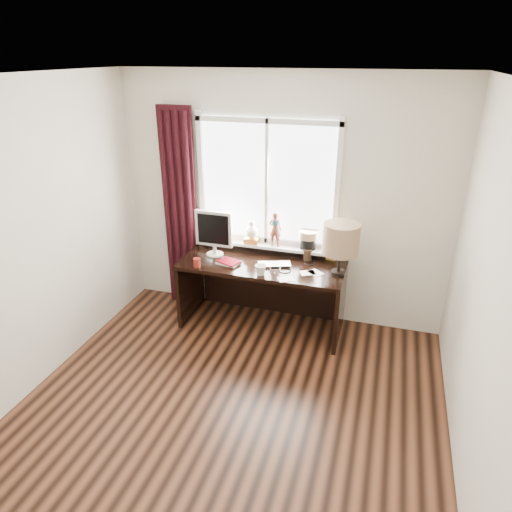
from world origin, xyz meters
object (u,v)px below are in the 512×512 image
(laptop, at_px, (275,264))
(monitor, at_px, (214,231))
(red_cup, at_px, (197,263))
(desk, at_px, (264,280))
(mug, at_px, (261,270))
(table_lamp, at_px, (341,239))

(laptop, relative_size, monitor, 0.67)
(red_cup, bearing_deg, desk, 31.77)
(laptop, relative_size, mug, 2.95)
(mug, xyz_separation_m, table_lamp, (0.72, 0.25, 0.31))
(mug, distance_m, desk, 0.47)
(table_lamp, bearing_deg, laptop, -179.62)
(laptop, relative_size, desk, 0.19)
(laptop, bearing_deg, monitor, 154.88)
(red_cup, distance_m, table_lamp, 1.45)
(laptop, height_order, red_cup, red_cup)
(laptop, distance_m, desk, 0.32)
(desk, xyz_separation_m, table_lamp, (0.78, -0.11, 0.61))
(mug, distance_m, red_cup, 0.67)
(laptop, bearing_deg, mug, -126.75)
(laptop, distance_m, table_lamp, 0.73)
(mug, bearing_deg, laptop, 72.31)
(mug, relative_size, desk, 0.07)
(desk, height_order, monitor, monitor)
(red_cup, height_order, table_lamp, table_lamp)
(laptop, distance_m, mug, 0.26)
(laptop, bearing_deg, red_cup, 179.89)
(desk, xyz_separation_m, monitor, (-0.54, -0.05, 0.52))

